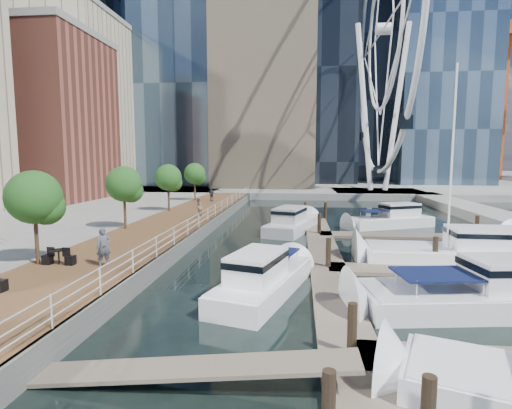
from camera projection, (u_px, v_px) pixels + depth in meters
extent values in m
plane|color=black|center=(261.00, 328.00, 14.59)|extent=(520.00, 520.00, 0.00)
cube|color=brown|center=(162.00, 233.00, 30.30)|extent=(6.00, 60.00, 1.00)
cube|color=#595954|center=(200.00, 234.00, 29.98)|extent=(0.25, 60.00, 1.00)
cube|color=gray|center=(294.00, 178.00, 115.27)|extent=(200.00, 114.00, 1.00)
cube|color=gray|center=(377.00, 194.00, 64.40)|extent=(14.00, 12.00, 1.00)
cube|color=#6D6051|center=(326.00, 259.00, 24.13)|extent=(2.00, 32.00, 0.20)
cube|color=#6D6051|center=(441.00, 271.00, 21.52)|extent=(12.00, 2.00, 0.20)
cube|color=#6D6051|center=(396.00, 236.00, 31.40)|extent=(12.00, 2.00, 0.20)
cube|color=brown|center=(49.00, 120.00, 50.09)|extent=(12.00, 14.00, 20.00)
cube|color=#BCAD8E|center=(73.00, 105.00, 66.06)|extent=(14.00, 16.00, 28.00)
cylinder|color=white|center=(364.00, 109.00, 63.11)|extent=(0.80, 0.80, 26.00)
cylinder|color=white|center=(397.00, 108.00, 62.58)|extent=(0.80, 0.80, 26.00)
torus|color=white|center=(383.00, 29.00, 61.46)|extent=(0.70, 44.70, 44.70)
cylinder|color=#3F2B1C|center=(37.00, 240.00, 19.50)|extent=(0.20, 0.20, 2.40)
sphere|color=#265B1E|center=(34.00, 197.00, 19.25)|extent=(2.60, 2.60, 2.60)
cylinder|color=#3F2B1C|center=(125.00, 212.00, 29.37)|extent=(0.20, 0.20, 2.40)
sphere|color=#265B1E|center=(124.00, 184.00, 29.13)|extent=(2.60, 2.60, 2.60)
cylinder|color=#3F2B1C|center=(169.00, 199.00, 39.25)|extent=(0.20, 0.20, 2.40)
sphere|color=#265B1E|center=(168.00, 177.00, 39.01)|extent=(2.60, 2.60, 2.60)
cylinder|color=#3F2B1C|center=(195.00, 191.00, 49.12)|extent=(0.20, 0.20, 2.40)
sphere|color=#265B1E|center=(195.00, 174.00, 48.88)|extent=(2.60, 2.60, 2.60)
imported|color=#495062|center=(104.00, 247.00, 19.16)|extent=(0.80, 0.76, 1.85)
imported|color=gray|center=(198.00, 207.00, 34.83)|extent=(0.76, 0.94, 1.81)
imported|color=#2E323A|center=(212.00, 194.00, 48.06)|extent=(1.07, 0.78, 1.68)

